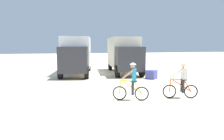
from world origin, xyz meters
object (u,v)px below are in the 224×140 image
object	(u,v)px
box_truck_cream_rv	(124,53)
cyclist_cowboy_hat	(182,81)
box_truck_avon_van	(77,54)
supply_crate	(151,75)
cyclist_orange_shirt	(132,83)

from	to	relation	value
box_truck_cream_rv	cyclist_cowboy_hat	xyz separation A→B (m)	(-0.21, -9.82, -1.03)
box_truck_avon_van	supply_crate	bearing A→B (deg)	-38.61
cyclist_orange_shirt	cyclist_cowboy_hat	bearing A→B (deg)	-5.68
box_truck_avon_van	cyclist_cowboy_hat	size ratio (longest dim) A/B	3.88
cyclist_cowboy_hat	supply_crate	bearing A→B (deg)	78.47
box_truck_cream_rv	cyclist_cowboy_hat	distance (m)	9.88
box_truck_avon_van	supply_crate	size ratio (longest dim) A/B	9.41
box_truck_cream_rv	supply_crate	size ratio (longest dim) A/B	9.33
cyclist_orange_shirt	supply_crate	bearing A→B (deg)	56.47
cyclist_orange_shirt	cyclist_cowboy_hat	distance (m)	2.53
cyclist_orange_shirt	box_truck_cream_rv	bearing A→B (deg)	74.10
cyclist_cowboy_hat	supply_crate	world-z (taller)	cyclist_cowboy_hat
box_truck_avon_van	cyclist_orange_shirt	size ratio (longest dim) A/B	3.88
box_truck_cream_rv	supply_crate	xyz separation A→B (m)	(0.98, -3.98, -1.53)
box_truck_avon_van	cyclist_cowboy_hat	bearing A→B (deg)	-67.63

